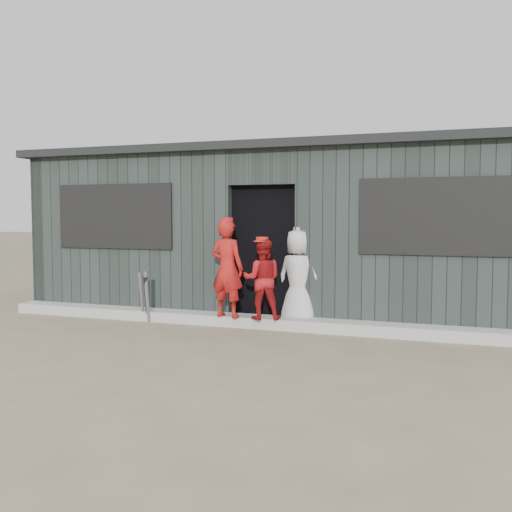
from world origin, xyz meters
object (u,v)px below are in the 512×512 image
at_px(player_grey_back, 299,278).
at_px(dugout, 290,232).
at_px(player_red_right, 262,279).
at_px(bat_mid, 147,297).
at_px(player_red_left, 227,268).
at_px(bat_left, 142,297).
at_px(bat_right, 146,299).

bearing_deg(player_grey_back, dugout, -56.47).
bearing_deg(player_grey_back, player_red_right, 59.63).
height_order(bat_mid, player_grey_back, player_grey_back).
distance_m(bat_mid, player_red_left, 1.31).
xyz_separation_m(bat_left, dugout, (1.72, 1.89, 0.92)).
distance_m(player_red_left, dugout, 1.96).
bearing_deg(bat_left, player_red_right, 0.84).
bearing_deg(player_grey_back, player_red_left, 38.55).
relative_size(bat_left, player_red_left, 0.54).
xyz_separation_m(player_red_left, dugout, (0.37, 1.87, 0.46)).
xyz_separation_m(player_red_left, player_red_right, (0.51, 0.01, -0.13)).
height_order(bat_mid, player_red_right, player_red_right).
bearing_deg(player_red_left, bat_mid, 13.52).
bearing_deg(player_red_right, player_grey_back, -149.95).
bearing_deg(bat_mid, bat_right, 131.71).
distance_m(player_grey_back, dugout, 1.64).
distance_m(bat_right, player_grey_back, 2.25).
distance_m(bat_mid, bat_right, 0.06).
bearing_deg(bat_right, bat_mid, -48.29).
relative_size(player_grey_back, dugout, 0.17).
distance_m(bat_left, dugout, 2.71).
bearing_deg(dugout, bat_right, -130.67).
relative_size(bat_mid, player_red_right, 0.69).
bearing_deg(player_red_left, bat_right, 11.68).
bearing_deg(player_red_left, bat_left, 11.05).
bearing_deg(dugout, player_red_left, -101.10).
xyz_separation_m(bat_mid, player_grey_back, (2.14, 0.51, 0.31)).
relative_size(player_red_left, dugout, 0.16).
relative_size(bat_left, player_grey_back, 0.54).
relative_size(bat_mid, player_grey_back, 0.55).
relative_size(bat_mid, player_red_left, 0.56).
distance_m(bat_right, dugout, 2.67).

